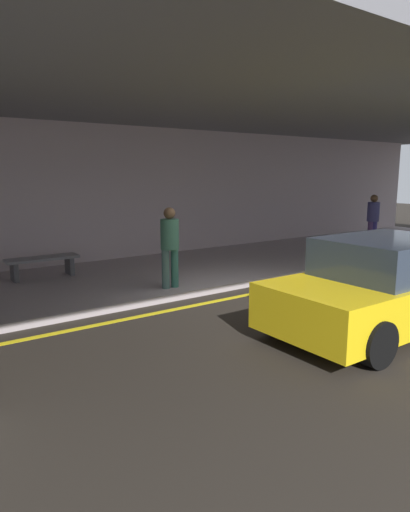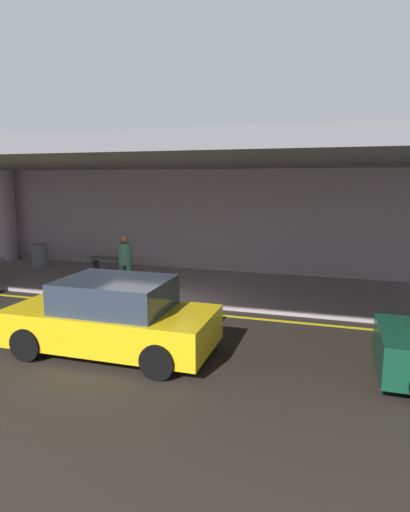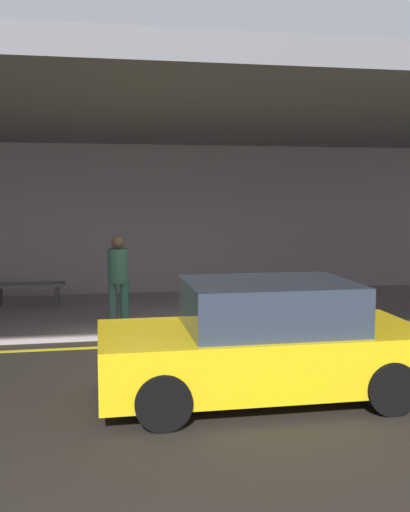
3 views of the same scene
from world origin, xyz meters
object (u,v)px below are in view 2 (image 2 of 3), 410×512
Objects in this scene: support_column_left_mid at (9,216)px; car_yellow_taxi at (113,318)px; person_waiting_for_ride at (125,260)px; trash_bin_steel at (40,255)px; bench_metal at (110,261)px.

support_column_left_mid is 0.89× the size of car_yellow_taxi.
support_column_left_mid is 7.74m from person_waiting_for_ride.
person_waiting_for_ride reaches higher than trash_bin_steel.
person_waiting_for_ride is 1.05× the size of bench_metal.
trash_bin_steel is at bearing -7.17° from person_waiting_for_ride.
support_column_left_mid is 5.32m from bench_metal.
support_column_left_mid is 2.17× the size of person_waiting_for_ride.
bench_metal is at bearing -57.10° from car_yellow_taxi.
person_waiting_for_ride is (6.95, -3.31, -0.86)m from support_column_left_mid.
trash_bin_steel is (-6.58, 6.27, -0.14)m from car_yellow_taxi.
trash_bin_steel is at bearing -22.76° from support_column_left_mid.
person_waiting_for_ride reaches higher than car_yellow_taxi.
car_yellow_taxi is 2.56× the size of bench_metal.
support_column_left_mid is at bearing 157.24° from trash_bin_steel.
trash_bin_steel is (-2.98, -0.04, 0.07)m from bench_metal.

